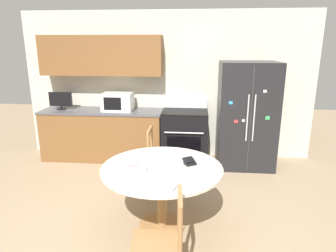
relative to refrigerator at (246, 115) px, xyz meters
name	(u,v)px	position (x,y,z in m)	size (l,w,h in m)	color
ground_plane	(145,238)	(-1.37, -2.20, -0.88)	(14.00, 14.00, 0.00)	#9E8466
back_wall	(150,78)	(-1.68, 0.39, 0.56)	(5.20, 0.44, 2.60)	beige
kitchen_counter	(103,134)	(-2.51, 0.09, -0.43)	(2.15, 0.64, 0.90)	brown
refrigerator	(246,115)	(0.00, 0.00, 0.00)	(0.93, 0.78, 1.76)	black
oven_range	(185,136)	(-1.03, 0.06, -0.41)	(0.78, 0.68, 1.08)	black
microwave	(118,102)	(-2.21, 0.09, 0.17)	(0.52, 0.36, 0.31)	white
countertop_tv	(61,100)	(-3.25, 0.10, 0.19)	(0.41, 0.16, 0.31)	black
dining_table	(162,177)	(-1.21, -1.96, -0.27)	(1.33, 1.33, 0.74)	beige
dining_chair_far	(161,160)	(-1.32, -1.04, -0.45)	(0.42, 0.42, 0.90)	#9E7042
dining_chair_near	(160,246)	(-1.12, -2.89, -0.45)	(0.45, 0.45, 0.90)	#9E7042
candle_glass	(142,169)	(-1.40, -2.11, -0.11)	(0.08, 0.08, 0.08)	silver
folded_napkin	(134,163)	(-1.52, -1.95, -0.12)	(0.17, 0.11, 0.05)	pink
wallet	(189,162)	(-0.91, -1.86, -0.12)	(0.17, 0.17, 0.07)	black
mail_stack	(168,182)	(-1.11, -2.35, -0.13)	(0.32, 0.36, 0.02)	white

